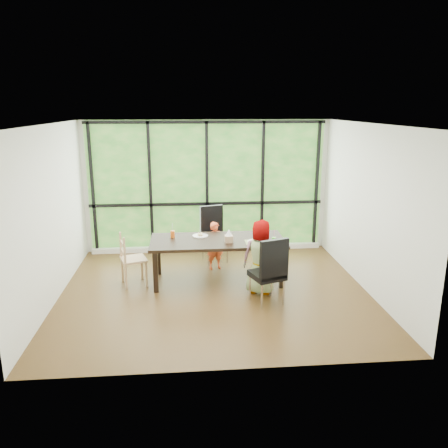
{
  "coord_description": "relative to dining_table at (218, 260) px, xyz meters",
  "views": [
    {
      "loc": [
        -0.44,
        -6.73,
        2.96
      ],
      "look_at": [
        0.19,
        0.36,
        1.05
      ],
      "focal_mm": 35.37,
      "sensor_mm": 36.0,
      "label": 1
    }
  ],
  "objects": [
    {
      "name": "window_mullions",
      "position": [
        -0.09,
        1.73,
        0.98
      ],
      "size": [
        4.8,
        0.06,
        2.65
      ],
      "primitive_type": null,
      "color": "black",
      "rests_on": "back_wall"
    },
    {
      "name": "green_cup",
      "position": [
        0.91,
        -0.29,
        0.43
      ],
      "size": [
        0.07,
        0.07,
        0.1
      ],
      "primitive_type": "cylinder",
      "color": "green",
      "rests_on": "dining_table"
    },
    {
      "name": "chair_end_beech",
      "position": [
        -1.43,
        -0.03,
        0.08
      ],
      "size": [
        0.51,
        0.52,
        0.9
      ],
      "primitive_type": "cube",
      "rotation": [
        0.0,
        0.0,
        1.87
      ],
      "color": "tan",
      "rests_on": "ground"
    },
    {
      "name": "child_older",
      "position": [
        0.68,
        -0.57,
        0.24
      ],
      "size": [
        0.69,
        0.57,
        1.22
      ],
      "primitive_type": "imported",
      "rotation": [
        0.0,
        0.0,
        2.8
      ],
      "color": "slate",
      "rests_on": "ground"
    },
    {
      "name": "chair_interior_leather",
      "position": [
        0.68,
        -0.97,
        0.17
      ],
      "size": [
        0.59,
        0.59,
        1.08
      ],
      "primitive_type": "cube",
      "rotation": [
        0.0,
        0.0,
        3.48
      ],
      "color": "black",
      "rests_on": "ground"
    },
    {
      "name": "straw_pink",
      "position": [
        0.91,
        -0.29,
        0.52
      ],
      "size": [
        0.01,
        0.04,
        0.2
      ],
      "primitive_type": "cylinder",
      "rotation": [
        0.14,
        0.0,
        0.0
      ],
      "color": "pink",
      "rests_on": "green_cup"
    },
    {
      "name": "foliage_backdrop",
      "position": [
        -0.09,
        1.77,
        0.98
      ],
      "size": [
        4.8,
        0.02,
        2.65
      ],
      "primitive_type": "cube",
      "color": "#1E4E1A",
      "rests_on": "back_wall"
    },
    {
      "name": "crepe_rolls_near",
      "position": [
        0.61,
        -0.2,
        0.41
      ],
      "size": [
        0.1,
        0.12,
        0.04
      ],
      "primitive_type": null,
      "color": "tan",
      "rests_on": "plate_near"
    },
    {
      "name": "ground",
      "position": [
        -0.09,
        -0.46,
        -0.38
      ],
      "size": [
        5.0,
        5.0,
        0.0
      ],
      "primitive_type": "plane",
      "color": "black",
      "rests_on": "ground"
    },
    {
      "name": "placemat",
      "position": [
        0.64,
        -0.21,
        0.38
      ],
      "size": [
        0.39,
        0.29,
        0.01
      ],
      "primitive_type": "cube",
      "color": "tan",
      "rests_on": "dining_table"
    },
    {
      "name": "tissue_box",
      "position": [
        0.18,
        -0.17,
        0.43
      ],
      "size": [
        0.13,
        0.13,
        0.12
      ],
      "primitive_type": "cube",
      "color": "tan",
      "rests_on": "dining_table"
    },
    {
      "name": "chair_window_leather",
      "position": [
        0.02,
        1.0,
        0.17
      ],
      "size": [
        0.56,
        0.56,
        1.08
      ],
      "primitive_type": "cube",
      "rotation": [
        0.0,
        0.0,
        0.27
      ],
      "color": "black",
      "rests_on": "ground"
    },
    {
      "name": "plate_near",
      "position": [
        0.61,
        -0.2,
        0.38
      ],
      "size": [
        0.26,
        0.26,
        0.02
      ],
      "primitive_type": "cylinder",
      "color": "white",
      "rests_on": "dining_table"
    },
    {
      "name": "orange_cup",
      "position": [
        -0.77,
        0.19,
        0.44
      ],
      "size": [
        0.08,
        0.08,
        0.12
      ],
      "primitive_type": "cylinder",
      "color": "#DA5B16",
      "rests_on": "dining_table"
    },
    {
      "name": "tissue",
      "position": [
        0.18,
        -0.17,
        0.55
      ],
      "size": [
        0.12,
        0.12,
        0.11
      ],
      "primitive_type": "cone",
      "color": "white",
      "rests_on": "tissue_box"
    },
    {
      "name": "crepe_rolls_far",
      "position": [
        -0.29,
        0.22,
        0.41
      ],
      "size": [
        0.1,
        0.12,
        0.04
      ],
      "primitive_type": null,
      "color": "tan",
      "rests_on": "plate_far"
    },
    {
      "name": "dining_table",
      "position": [
        0.0,
        0.0,
        0.0
      ],
      "size": [
        2.32,
        1.09,
        0.75
      ],
      "primitive_type": "cube",
      "rotation": [
        0.0,
        0.0,
        -0.03
      ],
      "color": "black",
      "rests_on": "ground"
    },
    {
      "name": "window_sill",
      "position": [
        -0.09,
        1.69,
        -0.33
      ],
      "size": [
        4.8,
        0.12,
        0.1
      ],
      "primitive_type": "cube",
      "color": "silver",
      "rests_on": "ground"
    },
    {
      "name": "child_toddler",
      "position": [
        -0.0,
        0.61,
        0.07
      ],
      "size": [
        0.38,
        0.3,
        0.9
      ],
      "primitive_type": "imported",
      "rotation": [
        0.0,
        0.0,
        0.3
      ],
      "color": "#EB582C",
      "rests_on": "ground"
    },
    {
      "name": "straw_white",
      "position": [
        -0.77,
        0.19,
        0.54
      ],
      "size": [
        0.01,
        0.04,
        0.2
      ],
      "primitive_type": "cylinder",
      "rotation": [
        0.14,
        0.0,
        0.0
      ],
      "color": "white",
      "rests_on": "orange_cup"
    },
    {
      "name": "plate_far",
      "position": [
        -0.29,
        0.22,
        0.38
      ],
      "size": [
        0.27,
        0.27,
        0.02
      ],
      "primitive_type": "cylinder",
      "color": "white",
      "rests_on": "dining_table"
    },
    {
      "name": "back_wall",
      "position": [
        -0.09,
        1.79,
        0.98
      ],
      "size": [
        5.0,
        0.0,
        5.0
      ],
      "primitive_type": "plane",
      "rotation": [
        1.57,
        0.0,
        0.0
      ],
      "color": "silver",
      "rests_on": "ground"
    }
  ]
}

